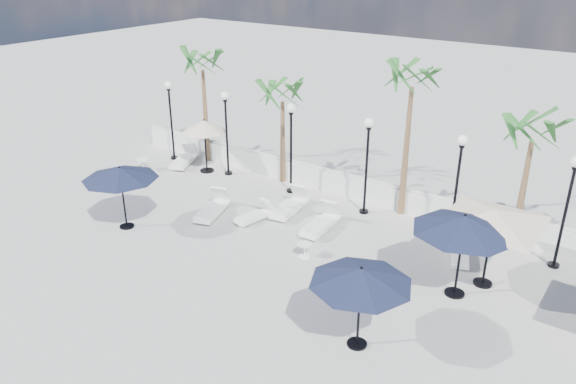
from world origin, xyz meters
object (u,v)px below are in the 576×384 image
Objects in this scene: lounger_0 at (213,208)px; lounger_3 at (255,215)px; lounger_1 at (184,159)px; parasol_navy_right at (361,276)px; parasol_cream_sq_b at (494,210)px; parasol_cream_small at (204,127)px; lounger_4 at (290,206)px; lounger_2 at (321,223)px; lounger_5 at (460,253)px; parasol_navy_mid at (464,224)px; parasol_navy_left at (120,174)px.

lounger_0 is 1.27× the size of lounger_3.
lounger_1 is 15.00m from parasol_navy_right.
parasol_cream_small is at bearing 171.21° from parasol_cream_sq_b.
lounger_3 is at bearing -125.04° from lounger_4.
lounger_0 is 0.84× the size of parasol_navy_right.
lounger_2 reaches higher than lounger_0.
parasol_navy_right reaches higher than lounger_2.
parasol_cream_small reaches higher than lounger_5.
lounger_1 is at bearing 161.35° from lounger_4.
parasol_cream_small is at bearing 154.83° from lounger_5.
parasol_navy_left is at bearing -166.49° from parasol_navy_mid.
lounger_1 is (-4.83, 3.29, -0.00)m from lounger_0.
lounger_1 is at bearing 127.55° from lounger_0.
lounger_4 is 0.89× the size of parasol_cream_small.
parasol_navy_left reaches higher than lounger_3.
parasol_cream_sq_b is (12.07, 3.81, 0.40)m from parasol_navy_left.
lounger_1 is 14.94m from parasol_navy_mid.
lounger_4 is at bearing 174.76° from parasol_cream_sq_b.
lounger_0 is at bearing 173.56° from lounger_5.
lounger_0 is 0.75× the size of parasol_navy_mid.
lounger_5 is 2.79m from parasol_cream_sq_b.
lounger_4 is 0.74× the size of parasol_navy_mid.
parasol_navy_left is at bearing 174.52° from parasol_navy_right.
lounger_3 is at bearing -28.36° from parasol_cream_small.
lounger_4 is 1.28× the size of lounger_5.
parasol_navy_mid is 1.17m from parasol_cream_sq_b.
parasol_navy_right reaches higher than lounger_4.
parasol_navy_mid is (7.99, -0.44, 2.16)m from lounger_3.
lounger_0 is at bearing -166.74° from lounger_2.
parasol_navy_mid is (0.59, -2.11, 2.16)m from lounger_5.
lounger_3 is (-2.47, -0.78, -0.06)m from lounger_2.
parasol_navy_mid is at bearing 7.38° from lounger_3.
lounger_5 is 0.64× the size of parasol_navy_left.
lounger_0 reaches higher than lounger_3.
lounger_3 is at bearing 148.04° from parasol_navy_right.
parasol_navy_mid is 3.98m from parasol_navy_right.
lounger_2 is at bearing 28.05° from lounger_3.
lounger_1 is 15.29m from parasol_cream_sq_b.
lounger_4 is at bearing 46.90° from parasol_navy_left.
parasol_navy_right is at bearing -30.46° from parasol_cream_small.
lounger_3 is (6.46, -2.71, -0.05)m from lounger_1.
lounger_3 is at bearing -175.97° from parasol_cream_sq_b.
parasol_navy_left is 1.10× the size of parasol_cream_small.
parasol_navy_mid is at bearing -94.80° from lounger_5.
lounger_4 is at bearing 158.06° from lounger_2.
parasol_navy_right is at bearing -50.01° from lounger_4.
parasol_navy_left is (-1.93, -2.63, 1.87)m from lounger_0.
parasol_navy_right is (-0.67, -5.88, 1.89)m from lounger_5.
parasol_navy_left is at bearing -151.63° from lounger_2.
parasol_navy_left reaches higher than parasol_navy_right.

